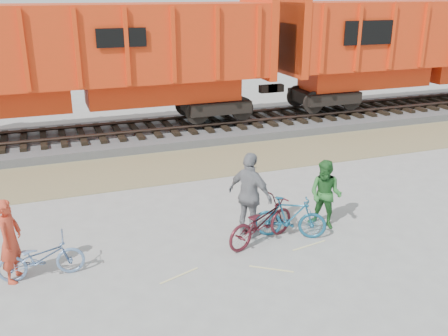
{
  "coord_description": "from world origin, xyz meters",
  "views": [
    {
      "loc": [
        -3.11,
        -9.06,
        5.29
      ],
      "look_at": [
        0.78,
        1.5,
        1.25
      ],
      "focal_mm": 40.0,
      "sensor_mm": 36.0,
      "label": 1
    }
  ],
  "objects_px": {
    "hopper_car_center": "(75,60)",
    "bicycle_maroon": "(261,222)",
    "person_solo": "(10,240)",
    "person_man": "(325,195)",
    "person_woman": "(250,195)",
    "bicycle_blue": "(41,258)",
    "bicycle_teal": "(290,217)",
    "hopper_car_right": "(426,44)"
  },
  "relations": [
    {
      "from": "bicycle_teal",
      "to": "person_man",
      "type": "distance_m",
      "value": 1.07
    },
    {
      "from": "hopper_car_right",
      "to": "person_man",
      "type": "relative_size",
      "value": 8.56
    },
    {
      "from": "bicycle_maroon",
      "to": "person_woman",
      "type": "distance_m",
      "value": 0.64
    },
    {
      "from": "hopper_car_center",
      "to": "person_solo",
      "type": "height_order",
      "value": "hopper_car_center"
    },
    {
      "from": "bicycle_blue",
      "to": "person_man",
      "type": "bearing_deg",
      "value": -88.32
    },
    {
      "from": "bicycle_maroon",
      "to": "person_solo",
      "type": "height_order",
      "value": "person_solo"
    },
    {
      "from": "bicycle_maroon",
      "to": "bicycle_blue",
      "type": "bearing_deg",
      "value": 67.18
    },
    {
      "from": "hopper_car_center",
      "to": "bicycle_teal",
      "type": "height_order",
      "value": "hopper_car_center"
    },
    {
      "from": "bicycle_blue",
      "to": "bicycle_teal",
      "type": "bearing_deg",
      "value": -90.44
    },
    {
      "from": "person_man",
      "to": "person_woman",
      "type": "relative_size",
      "value": 0.83
    },
    {
      "from": "person_woman",
      "to": "person_solo",
      "type": "bearing_deg",
      "value": 61.35
    },
    {
      "from": "person_solo",
      "to": "person_woman",
      "type": "bearing_deg",
      "value": -67.48
    },
    {
      "from": "hopper_car_right",
      "to": "bicycle_teal",
      "type": "height_order",
      "value": "hopper_car_right"
    },
    {
      "from": "person_solo",
      "to": "bicycle_blue",
      "type": "bearing_deg",
      "value": -80.36
    },
    {
      "from": "bicycle_teal",
      "to": "person_solo",
      "type": "xyz_separation_m",
      "value": [
        -5.77,
        0.27,
        0.35
      ]
    },
    {
      "from": "person_man",
      "to": "bicycle_blue",
      "type": "bearing_deg",
      "value": -128.04
    },
    {
      "from": "hopper_car_right",
      "to": "bicycle_blue",
      "type": "height_order",
      "value": "hopper_car_right"
    },
    {
      "from": "hopper_car_center",
      "to": "bicycle_maroon",
      "type": "xyz_separation_m",
      "value": [
        2.99,
        -9.08,
        -2.51
      ]
    },
    {
      "from": "hopper_car_center",
      "to": "person_woman",
      "type": "relative_size",
      "value": 7.12
    },
    {
      "from": "bicycle_blue",
      "to": "person_woman",
      "type": "xyz_separation_m",
      "value": [
        4.46,
        0.24,
        0.56
      ]
    },
    {
      "from": "hopper_car_right",
      "to": "bicycle_blue",
      "type": "relative_size",
      "value": 8.66
    },
    {
      "from": "bicycle_teal",
      "to": "person_man",
      "type": "relative_size",
      "value": 0.99
    },
    {
      "from": "bicycle_teal",
      "to": "bicycle_maroon",
      "type": "bearing_deg",
      "value": 117.08
    },
    {
      "from": "bicycle_teal",
      "to": "person_woman",
      "type": "relative_size",
      "value": 0.82
    },
    {
      "from": "hopper_car_right",
      "to": "bicycle_maroon",
      "type": "relative_size",
      "value": 7.47
    },
    {
      "from": "bicycle_blue",
      "to": "person_solo",
      "type": "distance_m",
      "value": 0.66
    },
    {
      "from": "hopper_car_right",
      "to": "person_solo",
      "type": "xyz_separation_m",
      "value": [
        -17.07,
        -8.81,
        -2.17
      ]
    },
    {
      "from": "bicycle_blue",
      "to": "bicycle_teal",
      "type": "distance_m",
      "value": 5.28
    },
    {
      "from": "bicycle_maroon",
      "to": "person_solo",
      "type": "xyz_separation_m",
      "value": [
        -5.06,
        0.26,
        0.35
      ]
    },
    {
      "from": "bicycle_blue",
      "to": "hopper_car_center",
      "type": "bearing_deg",
      "value": -8.59
    },
    {
      "from": "bicycle_maroon",
      "to": "person_solo",
      "type": "bearing_deg",
      "value": 66.25
    },
    {
      "from": "bicycle_blue",
      "to": "person_solo",
      "type": "height_order",
      "value": "person_solo"
    },
    {
      "from": "hopper_car_center",
      "to": "bicycle_blue",
      "type": "bearing_deg",
      "value": -99.98
    },
    {
      "from": "person_man",
      "to": "bicycle_teal",
      "type": "bearing_deg",
      "value": -117.01
    },
    {
      "from": "bicycle_teal",
      "to": "hopper_car_center",
      "type": "bearing_deg",
      "value": 49.7
    },
    {
      "from": "person_solo",
      "to": "person_woman",
      "type": "xyz_separation_m",
      "value": [
        4.96,
        0.14,
        0.14
      ]
    },
    {
      "from": "bicycle_maroon",
      "to": "person_woman",
      "type": "xyz_separation_m",
      "value": [
        -0.1,
        0.4,
        0.49
      ]
    },
    {
      "from": "person_solo",
      "to": "person_man",
      "type": "bearing_deg",
      "value": -69.64
    },
    {
      "from": "hopper_car_center",
      "to": "hopper_car_right",
      "type": "distance_m",
      "value": 15.0
    },
    {
      "from": "bicycle_blue",
      "to": "person_solo",
      "type": "relative_size",
      "value": 0.96
    },
    {
      "from": "hopper_car_center",
      "to": "bicycle_maroon",
      "type": "relative_size",
      "value": 7.47
    },
    {
      "from": "person_solo",
      "to": "hopper_car_center",
      "type": "bearing_deg",
      "value": 7.73
    }
  ]
}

